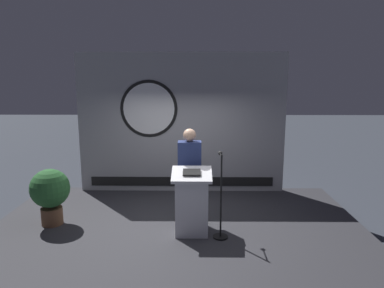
% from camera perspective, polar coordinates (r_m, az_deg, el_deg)
% --- Properties ---
extents(ground_plane, '(40.00, 40.00, 0.00)m').
position_cam_1_polar(ground_plane, '(6.45, -2.26, -15.18)').
color(ground_plane, '#383D47').
extents(stage_platform, '(6.40, 4.00, 0.30)m').
position_cam_1_polar(stage_platform, '(6.39, -2.28, -13.97)').
color(stage_platform, '#333338').
rests_on(stage_platform, ground).
extents(banner_display, '(4.50, 0.12, 3.04)m').
position_cam_1_polar(banner_display, '(7.70, -1.85, 3.32)').
color(banner_display, '#9E9EA3').
rests_on(banner_display, stage_platform).
extents(podium, '(0.64, 0.50, 1.08)m').
position_cam_1_polar(podium, '(5.77, -0.04, -9.49)').
color(podium, silver).
rests_on(podium, stage_platform).
extents(speaker_person, '(0.40, 0.26, 1.66)m').
position_cam_1_polar(speaker_person, '(6.13, -0.38, -5.06)').
color(speaker_person, black).
rests_on(speaker_person, stage_platform).
extents(microphone_stand, '(0.24, 0.49, 1.36)m').
position_cam_1_polar(microphone_stand, '(5.71, 4.65, -10.39)').
color(microphone_stand, black).
rests_on(microphone_stand, stage_platform).
extents(potted_plant, '(0.67, 0.67, 0.98)m').
position_cam_1_polar(potted_plant, '(6.56, -21.95, -7.14)').
color(potted_plant, brown).
rests_on(potted_plant, stage_platform).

